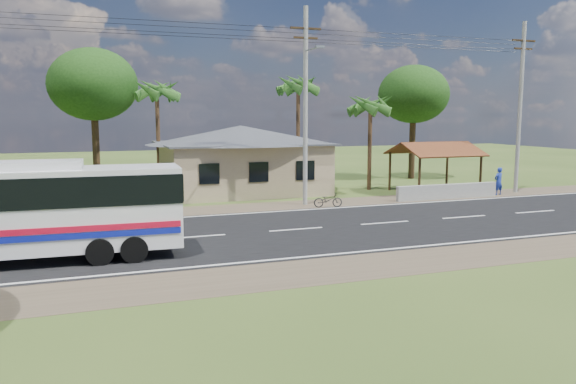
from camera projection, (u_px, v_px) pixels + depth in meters
name	position (u px, v px, depth m)	size (l,w,h in m)	color
ground	(296.00, 230.00, 25.05)	(120.00, 120.00, 0.00)	#334A1A
road	(296.00, 230.00, 25.05)	(120.00, 16.00, 0.03)	black
house	(241.00, 152.00, 37.14)	(12.40, 10.00, 5.00)	tan
waiting_shed	(435.00, 151.00, 36.98)	(5.20, 4.48, 3.35)	#392814
concrete_barrier	(447.00, 191.00, 34.25)	(7.00, 0.30, 0.90)	#9E9E99
utility_poles	(300.00, 103.00, 31.21)	(32.80, 2.22, 11.00)	#9E9E99
palm_near	(371.00, 106.00, 37.72)	(2.80, 2.80, 6.70)	#47301E
palm_mid	(298.00, 86.00, 40.54)	(2.80, 2.80, 8.20)	#47301E
palm_far	(157.00, 91.00, 37.70)	(2.80, 2.80, 7.70)	#47301E
tree_behind_house	(93.00, 85.00, 38.16)	(6.00, 6.00, 9.61)	#47301E
tree_behind_shed	(414.00, 95.00, 44.44)	(5.60, 5.60, 9.02)	#47301E
coach_bus	(11.00, 206.00, 19.06)	(11.48, 2.92, 3.53)	silver
motorcycle	(328.00, 200.00, 31.10)	(0.55, 1.59, 0.83)	black
person	(498.00, 181.00, 35.87)	(0.65, 0.42, 1.77)	#1C319C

